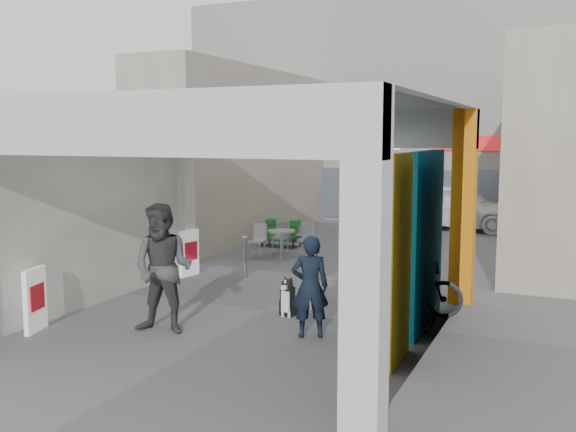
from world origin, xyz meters
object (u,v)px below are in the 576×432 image
at_px(border_collie, 289,300).
at_px(man_back_turned, 163,269).
at_px(bicycle_rear, 388,307).
at_px(man_with_dog, 310,287).
at_px(produce_stand, 281,236).
at_px(bicycle_front, 407,287).
at_px(man_elderly, 397,262).
at_px(cafe_set, 282,245).
at_px(white_van, 456,206).
at_px(man_crates, 399,207).

distance_m(border_collie, man_back_turned, 2.26).
bearing_deg(bicycle_rear, man_with_dog, 94.89).
xyz_separation_m(produce_stand, border_collie, (2.97, -6.18, -0.02)).
relative_size(border_collie, bicycle_front, 0.37).
distance_m(man_with_dog, man_elderly, 2.48).
bearing_deg(cafe_set, white_van, 64.71).
relative_size(man_with_dog, bicycle_rear, 1.06).
relative_size(man_crates, bicycle_front, 1.02).
relative_size(man_with_dog, man_back_turned, 0.78).
relative_size(border_collie, man_back_turned, 0.34).
distance_m(produce_stand, bicycle_rear, 8.11).
distance_m(man_with_dog, bicycle_front, 2.08).
relative_size(man_crates, white_van, 0.43).
bearing_deg(white_van, man_crates, 166.31).
bearing_deg(man_elderly, bicycle_rear, -103.86).
height_order(cafe_set, border_collie, cafe_set).
bearing_deg(cafe_set, bicycle_front, -44.02).
bearing_deg(man_with_dog, bicycle_front, -148.26).
distance_m(border_collie, man_elderly, 2.12).
bearing_deg(bicycle_front, man_back_turned, 118.14).
relative_size(cafe_set, bicycle_rear, 0.96).
xyz_separation_m(man_crates, white_van, (1.19, 2.78, -0.20)).
xyz_separation_m(man_with_dog, man_back_turned, (-2.14, -0.70, 0.22)).
bearing_deg(man_back_turned, border_collie, 39.30).
xyz_separation_m(bicycle_front, bicycle_rear, (0.00, -1.21, -0.05)).
bearing_deg(bicycle_front, man_elderly, 19.06).
relative_size(cafe_set, white_van, 0.32).
bearing_deg(white_van, bicycle_front, -165.43).
bearing_deg(man_back_turned, produce_stand, 91.01).
bearing_deg(man_elderly, white_van, 69.57).
distance_m(man_with_dog, white_van, 12.56).
bearing_deg(man_with_dog, white_van, -118.09).
bearing_deg(man_back_turned, bicycle_rear, 11.17).
distance_m(produce_stand, border_collie, 6.86).
relative_size(cafe_set, man_elderly, 0.90).
bearing_deg(produce_stand, white_van, 65.31).
distance_m(man_back_turned, bicycle_front, 4.07).
bearing_deg(white_van, man_back_turned, 179.92).
height_order(cafe_set, bicycle_front, bicycle_front).
distance_m(man_with_dog, man_crates, 9.84).
relative_size(man_back_turned, white_van, 0.45).
height_order(cafe_set, man_crates, man_crates).
xyz_separation_m(man_with_dog, man_elderly, (0.73, 2.37, 0.00)).
height_order(man_back_turned, man_elderly, man_back_turned).
relative_size(cafe_set, man_with_dog, 0.91).
relative_size(cafe_set, man_crates, 0.74).
distance_m(cafe_set, produce_stand, 1.46).
height_order(cafe_set, white_van, white_van).
xyz_separation_m(man_elderly, white_van, (-0.64, 10.20, -0.03)).
distance_m(cafe_set, border_collie, 5.40).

